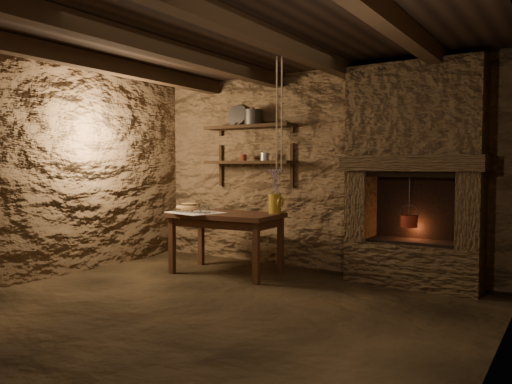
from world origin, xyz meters
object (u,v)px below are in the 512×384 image
Objects in this scene: red_pot at (409,220)px; wooden_bowl at (189,207)px; iron_stockpot at (253,118)px; stoneware_jug at (275,194)px; work_table at (226,241)px.

wooden_bowl is at bearing -168.56° from red_pot.
iron_stockpot is 0.42× the size of red_pot.
stoneware_jug is at bearing 11.81° from wooden_bowl.
red_pot is (2.01, -0.12, -1.16)m from iron_stockpot.
stoneware_jug is at bearing 22.61° from work_table.
iron_stockpot is at bearing 50.29° from wooden_bowl.
red_pot is at bearing 11.44° from wooden_bowl.
iron_stockpot reaches higher than work_table.
iron_stockpot is at bearing 90.53° from work_table.
work_table is at bearing -2.88° from wooden_bowl.
stoneware_jug reaches higher than wooden_bowl.
stoneware_jug is (0.51, 0.26, 0.55)m from work_table.
red_pot reaches higher than work_table.
wooden_bowl is (-0.58, 0.03, 0.37)m from work_table.
red_pot reaches higher than wooden_bowl.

